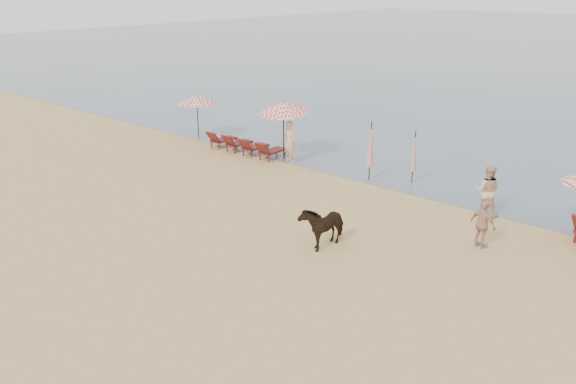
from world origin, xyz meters
name	(u,v)px	position (x,y,z in m)	size (l,w,h in m)	color
ground	(169,280)	(0.00, 0.00, 0.00)	(120.00, 120.00, 0.00)	tan
lounger_cluster_left	(244,144)	(-6.82, 9.97, 0.41)	(3.77, 1.66, 0.59)	#5C1915
umbrella_open_left_a	(197,99)	(-10.39, 10.30, 2.03)	(1.98, 1.98, 2.26)	black
umbrella_open_left_b	(284,107)	(-4.70, 10.31, 2.41)	(2.18, 2.22, 2.78)	black
umbrella_closed_left	(414,151)	(1.26, 11.18, 1.32)	(0.26, 0.26, 2.15)	black
umbrella_closed_right	(371,145)	(-0.24, 10.39, 1.49)	(0.29, 0.29, 2.42)	black
cow	(323,224)	(1.85, 4.42, 0.66)	(0.72, 1.57, 1.33)	black
beachgoer_left	(290,142)	(-4.17, 10.13, 0.96)	(0.70, 0.46, 1.91)	#D6AC85
beachgoer_right_a	(487,191)	(4.76, 9.82, 0.91)	(0.88, 0.69, 1.82)	#DAA888
beachgoer_right_b	(483,224)	(5.63, 7.33, 0.75)	(0.88, 0.37, 1.50)	tan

